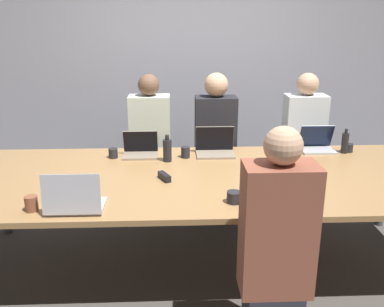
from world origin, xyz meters
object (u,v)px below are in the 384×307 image
at_px(cup_far_right, 348,148).
at_px(laptop_near_midright, 278,196).
at_px(laptop_far_center, 215,146).
at_px(stapler, 164,177).
at_px(laptop_far_right, 317,143).
at_px(person_far_center, 215,147).
at_px(cup_near_left, 31,204).
at_px(cup_far_center, 185,152).
at_px(cup_near_midright, 234,197).
at_px(person_far_midleft, 151,147).
at_px(laptop_far_midleft, 140,149).
at_px(bottle_far_midleft, 167,150).
at_px(person_far_right, 303,146).
at_px(person_near_midright, 276,253).
at_px(laptop_near_left, 74,200).
at_px(bottle_far_right, 345,143).
at_px(cup_far_midleft, 113,153).

bearing_deg(cup_far_right, laptop_near_midright, -128.70).
relative_size(laptop_near_midright, laptop_far_center, 0.97).
bearing_deg(stapler, laptop_far_right, -0.03).
xyz_separation_m(person_far_center, cup_near_left, (-1.32, -1.51, 0.11)).
relative_size(cup_far_center, cup_near_left, 0.98).
bearing_deg(cup_near_midright, person_far_midleft, 112.50).
distance_m(cup_near_left, laptop_far_midleft, 1.27).
bearing_deg(bottle_far_midleft, cup_near_midright, -62.59).
bearing_deg(cup_near_left, person_far_right, 35.15).
bearing_deg(person_far_center, laptop_far_center, -95.95).
distance_m(person_near_midright, stapler, 1.15).
relative_size(cup_far_right, person_near_midright, 0.06).
bearing_deg(laptop_near_left, person_far_center, -124.14).
relative_size(laptop_far_right, person_far_right, 0.22).
relative_size(person_far_right, bottle_far_right, 6.38).
xyz_separation_m(person_far_right, cup_far_center, (-1.21, -0.53, 0.12)).
height_order(cup_near_midright, person_far_midleft, person_far_midleft).
bearing_deg(laptop_near_midright, cup_near_midright, -17.09).
relative_size(cup_far_right, cup_near_midright, 0.94).
distance_m(laptop_far_right, cup_far_right, 0.28).
height_order(laptop_near_midright, bottle_far_midleft, laptop_near_midright).
bearing_deg(laptop_far_right, cup_near_midright, -129.34).
bearing_deg(bottle_far_right, person_far_midleft, 164.76).
xyz_separation_m(cup_far_right, cup_near_left, (-2.51, -1.14, 0.01)).
height_order(cup_near_midright, stapler, cup_near_midright).
bearing_deg(person_near_midright, laptop_near_midright, -103.55).
distance_m(person_far_midleft, bottle_far_midleft, 0.70).
height_order(laptop_near_midright, cup_near_midright, laptop_near_midright).
xyz_separation_m(laptop_far_center, stapler, (-0.44, -0.62, -0.05)).
distance_m(cup_near_midright, cup_far_midleft, 1.35).
distance_m(person_far_right, stapler, 1.74).
height_order(laptop_near_midright, cup_far_center, laptop_near_midright).
relative_size(person_far_right, cup_near_midright, 15.18).
height_order(bottle_far_right, cup_far_midleft, bottle_far_right).
relative_size(cup_far_right, bottle_far_midleft, 0.38).
bearing_deg(cup_near_left, cup_far_right, 24.39).
bearing_deg(cup_near_left, cup_far_center, 45.53).
bearing_deg(cup_near_left, cup_far_midleft, 70.15).
relative_size(laptop_near_midright, cup_near_left, 3.35).
bearing_deg(person_far_right, laptop_far_midleft, -164.14).
distance_m(cup_far_right, cup_far_center, 1.50).
bearing_deg(bottle_far_midleft, person_far_midleft, 105.38).
relative_size(bottle_far_right, laptop_near_left, 0.62).
relative_size(laptop_far_midleft, cup_far_midleft, 3.59).
distance_m(cup_far_right, laptop_near_left, 2.51).
relative_size(cup_near_midright, cup_far_center, 0.96).
relative_size(laptop_near_midright, person_near_midright, 0.24).
relative_size(person_far_right, cup_far_center, 14.56).
xyz_separation_m(person_far_midleft, cup_far_midleft, (-0.30, -0.54, 0.12)).
distance_m(bottle_far_right, cup_far_midleft, 2.08).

